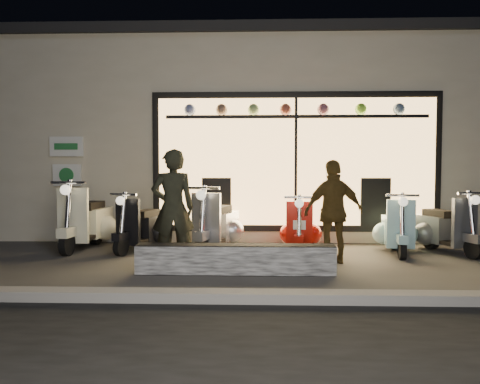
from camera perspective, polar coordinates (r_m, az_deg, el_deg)
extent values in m
plane|color=#383533|center=(7.09, 1.54, -8.76)|extent=(40.00, 40.00, 0.00)
cube|color=slate|center=(5.13, 1.38, -12.66)|extent=(40.00, 0.25, 0.12)
cube|color=beige|center=(11.96, 1.73, 5.66)|extent=(10.00, 6.00, 4.00)
cube|color=black|center=(12.24, 1.75, 15.53)|extent=(10.20, 6.20, 0.20)
cube|color=black|center=(8.96, 6.78, 3.65)|extent=(5.45, 0.06, 2.65)
cube|color=#FFBF6B|center=(8.92, 6.80, 3.65)|extent=(5.20, 0.04, 2.40)
cube|color=black|center=(8.93, 6.86, 9.12)|extent=(4.90, 0.06, 0.06)
cube|color=white|center=(9.63, -20.40, 5.22)|extent=(0.65, 0.04, 0.38)
cube|color=white|center=(9.62, -20.34, 1.95)|extent=(0.55, 0.04, 0.42)
cube|color=black|center=(6.42, -0.57, -8.18)|extent=(2.69, 0.28, 0.40)
cylinder|color=black|center=(7.54, -4.72, -6.67)|extent=(0.19, 0.38, 0.36)
cylinder|color=black|center=(8.53, -2.10, -5.53)|extent=(0.22, 0.38, 0.36)
cube|color=#A8A8AC|center=(7.69, -4.13, -3.36)|extent=(0.49, 0.20, 0.87)
cube|color=#A8A8AC|center=(8.40, -2.34, -4.13)|extent=(0.62, 0.83, 0.49)
cube|color=black|center=(8.26, -2.58, -2.17)|extent=(0.44, 0.65, 0.13)
sphere|color=#FFF2CC|center=(7.44, -4.78, -0.37)|extent=(0.19, 0.19, 0.16)
cylinder|color=black|center=(7.51, 7.19, -6.89)|extent=(0.13, 0.32, 0.32)
cylinder|color=black|center=(8.43, 7.42, -5.81)|extent=(0.15, 0.33, 0.32)
cube|color=#B1160B|center=(7.65, 7.26, -3.97)|extent=(0.43, 0.12, 0.76)
cube|color=#B1160B|center=(8.31, 7.41, -4.58)|extent=(0.47, 0.69, 0.43)
cube|color=black|center=(8.19, 7.40, -2.87)|extent=(0.32, 0.55, 0.11)
sphere|color=#FFF2CC|center=(7.42, 7.23, -1.39)|extent=(0.16, 0.16, 0.14)
cylinder|color=black|center=(7.91, -14.29, -6.43)|extent=(0.20, 0.34, 0.33)
cylinder|color=black|center=(8.70, -10.66, -5.53)|extent=(0.21, 0.35, 0.33)
cube|color=black|center=(8.02, -13.50, -3.59)|extent=(0.44, 0.20, 0.78)
cube|color=black|center=(8.59, -11.01, -4.29)|extent=(0.60, 0.76, 0.44)
cube|color=black|center=(8.48, -11.36, -2.56)|extent=(0.43, 0.59, 0.11)
sphere|color=#FFF2CC|center=(7.82, -14.40, -1.03)|extent=(0.18, 0.18, 0.14)
cylinder|color=black|center=(8.20, -20.36, -5.97)|extent=(0.14, 0.39, 0.39)
cylinder|color=black|center=(9.22, -17.20, -4.94)|extent=(0.16, 0.40, 0.39)
cube|color=beige|center=(8.35, -19.68, -2.72)|extent=(0.53, 0.12, 0.94)
cube|color=beige|center=(9.09, -17.51, -3.53)|extent=(0.53, 0.83, 0.52)
cube|color=black|center=(8.95, -17.83, -1.58)|extent=(0.36, 0.66, 0.14)
sphere|color=#FFF2CC|center=(8.10, -20.51, 0.25)|extent=(0.18, 0.18, 0.17)
cylinder|color=black|center=(7.80, 19.18, -6.63)|extent=(0.15, 0.34, 0.33)
cylinder|color=black|center=(8.74, 18.28, -5.58)|extent=(0.17, 0.34, 0.33)
cube|color=#93C9D0|center=(7.95, 19.02, -3.72)|extent=(0.45, 0.14, 0.79)
cube|color=#93C9D0|center=(8.62, 18.39, -4.35)|extent=(0.50, 0.73, 0.44)
cube|color=black|center=(8.50, 18.50, -2.63)|extent=(0.35, 0.57, 0.12)
sphere|color=#FFF2CC|center=(7.71, 19.29, -1.13)|extent=(0.17, 0.17, 0.14)
cylinder|color=black|center=(8.26, 26.61, -6.22)|extent=(0.20, 0.35, 0.34)
cylinder|color=black|center=(8.99, 22.25, -5.39)|extent=(0.22, 0.36, 0.34)
cube|color=#4F5256|center=(8.36, 25.69, -3.42)|extent=(0.45, 0.21, 0.81)
cube|color=#4F5256|center=(8.89, 22.68, -4.14)|extent=(0.62, 0.79, 0.46)
cube|color=black|center=(8.79, 23.13, -2.41)|extent=(0.44, 0.61, 0.12)
sphere|color=#FFF2CC|center=(8.17, 26.78, -0.87)|extent=(0.19, 0.19, 0.15)
imported|color=black|center=(6.90, -8.18, -1.93)|extent=(0.70, 0.54, 1.71)
imported|color=brown|center=(7.19, 11.37, -2.36)|extent=(0.98, 0.57, 1.56)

